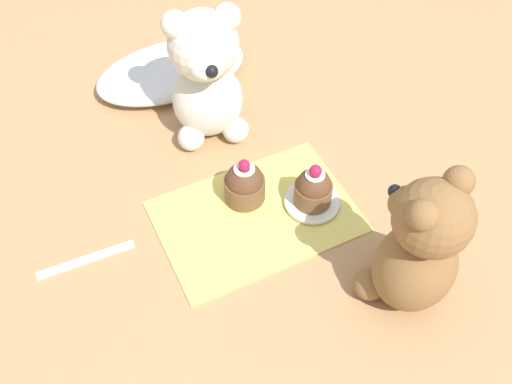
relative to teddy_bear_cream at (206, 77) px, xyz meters
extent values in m
plane|color=tan|center=(-0.01, -0.19, -0.11)|extent=(4.00, 4.00, 0.00)
cube|color=#E0D166|center=(-0.01, -0.19, -0.11)|extent=(0.27, 0.19, 0.01)
ellipsoid|color=silver|center=(-0.01, 0.14, -0.09)|extent=(0.26, 0.15, 0.04)
ellipsoid|color=silver|center=(0.00, 0.00, -0.05)|extent=(0.12, 0.11, 0.12)
sphere|color=silver|center=(0.00, 0.00, 0.05)|extent=(0.10, 0.10, 0.10)
ellipsoid|color=silver|center=(-0.01, -0.04, 0.05)|extent=(0.06, 0.05, 0.04)
sphere|color=black|center=(-0.01, -0.05, 0.05)|extent=(0.02, 0.02, 0.02)
sphere|color=silver|center=(-0.03, 0.01, 0.09)|extent=(0.04, 0.04, 0.04)
sphere|color=silver|center=(0.04, 0.00, 0.09)|extent=(0.04, 0.04, 0.04)
sphere|color=silver|center=(-0.04, -0.02, -0.09)|extent=(0.04, 0.04, 0.04)
sphere|color=silver|center=(0.03, -0.04, -0.09)|extent=(0.04, 0.04, 0.04)
ellipsoid|color=olive|center=(0.11, -0.38, -0.05)|extent=(0.13, 0.12, 0.12)
sphere|color=olive|center=(0.11, -0.38, 0.05)|extent=(0.09, 0.09, 0.09)
ellipsoid|color=olive|center=(0.10, -0.34, 0.05)|extent=(0.05, 0.05, 0.03)
sphere|color=black|center=(0.09, -0.33, 0.05)|extent=(0.02, 0.02, 0.02)
sphere|color=olive|center=(0.14, -0.37, 0.09)|extent=(0.03, 0.03, 0.03)
sphere|color=olive|center=(0.08, -0.39, 0.09)|extent=(0.03, 0.03, 0.03)
sphere|color=olive|center=(0.13, -0.34, -0.09)|extent=(0.04, 0.04, 0.04)
sphere|color=olive|center=(0.06, -0.36, -0.09)|extent=(0.04, 0.04, 0.04)
cylinder|color=brown|center=(-0.01, -0.15, -0.08)|extent=(0.06, 0.06, 0.04)
sphere|color=brown|center=(-0.01, -0.15, -0.07)|extent=(0.05, 0.05, 0.05)
cylinder|color=white|center=(-0.01, -0.15, -0.04)|extent=(0.03, 0.03, 0.00)
sphere|color=#B71947|center=(-0.01, -0.15, -0.03)|extent=(0.02, 0.02, 0.02)
cylinder|color=white|center=(0.07, -0.20, -0.10)|extent=(0.08, 0.08, 0.01)
cylinder|color=brown|center=(0.07, -0.20, -0.08)|extent=(0.05, 0.05, 0.03)
sphere|color=brown|center=(0.07, -0.20, -0.06)|extent=(0.05, 0.05, 0.05)
cylinder|color=white|center=(0.07, -0.20, -0.04)|extent=(0.03, 0.03, 0.00)
sphere|color=#B71947|center=(0.07, -0.20, -0.03)|extent=(0.02, 0.02, 0.02)
cube|color=silver|center=(-0.25, -0.15, -0.11)|extent=(0.13, 0.02, 0.01)
camera|label=1|loc=(-0.23, -0.64, 0.57)|focal=42.00mm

